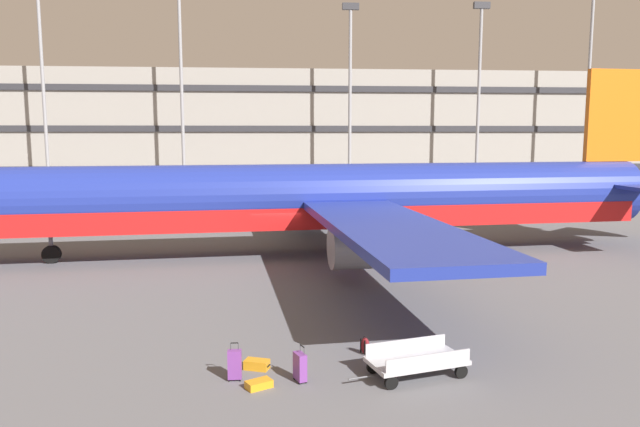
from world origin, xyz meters
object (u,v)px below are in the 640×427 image
Objects in this scene: airliner at (329,200)px; suitcase_large at (300,366)px; suitcase_red at (259,384)px; baggage_cart at (417,361)px; suitcase_laid_flat at (235,364)px; backpack_scuffed at (365,346)px; suitcase_orange at (257,364)px.

airliner is 17.23m from suitcase_large.
suitcase_red is 4.27m from baggage_cart.
suitcase_large is at bearing 16.38° from suitcase_red.
suitcase_laid_flat is at bearing 178.44° from baggage_cart.
backpack_scuffed is 0.17× the size of baggage_cart.
suitcase_red is (-3.58, -17.17, -2.84)m from airliner.
baggage_cart is (3.16, 0.10, 0.01)m from suitcase_large.
backpack_scuffed is (3.12, 2.12, 0.15)m from suitcase_red.
suitcase_large is at bearing -39.46° from suitcase_orange.
suitcase_laid_flat is (-0.64, 0.55, 0.34)m from suitcase_red.
backpack_scuffed is at bearing 41.37° from suitcase_large.
airliner is 55.59× the size of suitcase_orange.
suitcase_large is 2.73m from backpack_scuffed.
airliner reaches higher than suitcase_red.
suitcase_red is 1.26m from suitcase_orange.
suitcase_orange is at bearing -102.94° from airliner.
suitcase_large reaches higher than baggage_cart.
airliner is 12.50× the size of baggage_cart.
suitcase_laid_flat is 0.96m from suitcase_orange.
airliner is at bearing 77.06° from suitcase_orange.
baggage_cart is at bearing 1.78° from suitcase_large.
suitcase_large reaches higher than suitcase_red.
suitcase_laid_flat reaches higher than baggage_cart.
airliner is at bearing 88.24° from backpack_scuffed.
suitcase_orange is (-0.07, 1.26, 0.03)m from suitcase_red.
suitcase_laid_flat reaches higher than backpack_scuffed.
suitcase_red is 0.78× the size of suitcase_large.
suitcase_orange is 1.35× the size of backpack_scuffed.
suitcase_orange is (-3.66, -15.91, -2.81)m from airliner.
suitcase_red is at bearing -86.79° from suitcase_orange.
baggage_cart is at bearing -11.13° from suitcase_orange.
suitcase_large is 3.16m from baggage_cart.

